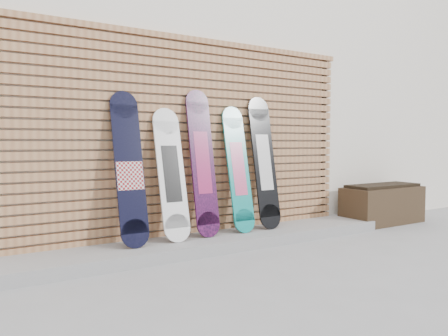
# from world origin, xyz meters

# --- Properties ---
(ground) EXTENTS (80.00, 80.00, 0.00)m
(ground) POSITION_xyz_m (0.00, 0.00, 0.00)
(ground) COLOR gray
(ground) RESTS_ON ground
(building) EXTENTS (12.00, 5.00, 3.60)m
(building) POSITION_xyz_m (0.50, 3.50, 1.80)
(building) COLOR white
(building) RESTS_ON ground
(concrete_step) EXTENTS (4.60, 0.70, 0.12)m
(concrete_step) POSITION_xyz_m (-0.15, 0.68, 0.06)
(concrete_step) COLOR gray
(concrete_step) RESTS_ON ground
(slat_wall) EXTENTS (4.26, 0.08, 2.29)m
(slat_wall) POSITION_xyz_m (-0.15, 0.97, 1.21)
(slat_wall) COLOR #A56D45
(slat_wall) RESTS_ON ground
(planter_box) EXTENTS (1.22, 0.51, 0.55)m
(planter_box) POSITION_xyz_m (2.65, 0.62, 0.27)
(planter_box) COLOR #312315
(planter_box) RESTS_ON ground
(snowboard_0) EXTENTS (0.28, 0.36, 1.53)m
(snowboard_0) POSITION_xyz_m (-0.97, 0.76, 0.87)
(snowboard_0) COLOR black
(snowboard_0) RESTS_ON concrete_step
(snowboard_1) EXTENTS (0.29, 0.36, 1.38)m
(snowboard_1) POSITION_xyz_m (-0.52, 0.77, 0.81)
(snowboard_1) COLOR white
(snowboard_1) RESTS_ON concrete_step
(snowboard_2) EXTENTS (0.28, 0.32, 1.60)m
(snowboard_2) POSITION_xyz_m (-0.14, 0.79, 0.92)
(snowboard_2) COLOR black
(snowboard_2) RESTS_ON concrete_step
(snowboard_3) EXTENTS (0.27, 0.33, 1.43)m
(snowboard_3) POSITION_xyz_m (0.33, 0.78, 0.83)
(snowboard_3) COLOR #0D8581
(snowboard_3) RESTS_ON concrete_step
(snowboard_4) EXTENTS (0.29, 0.32, 1.56)m
(snowboard_4) POSITION_xyz_m (0.70, 0.78, 0.90)
(snowboard_4) COLOR black
(snowboard_4) RESTS_ON concrete_step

